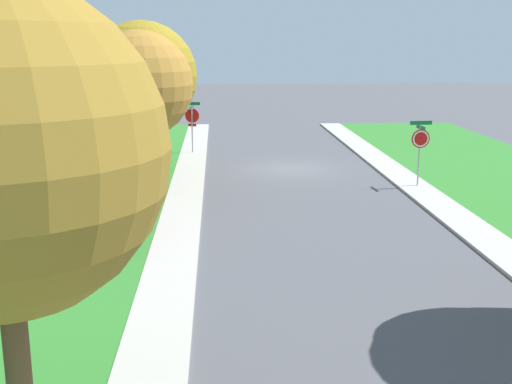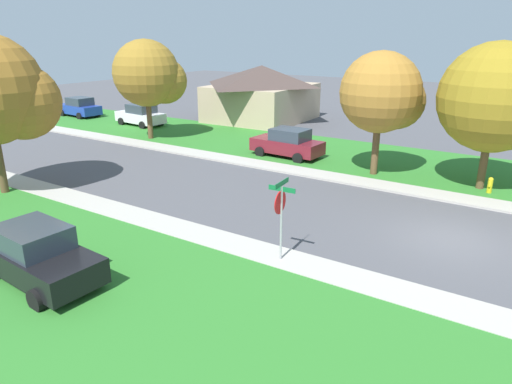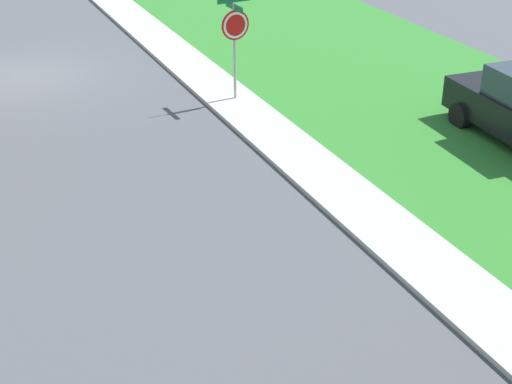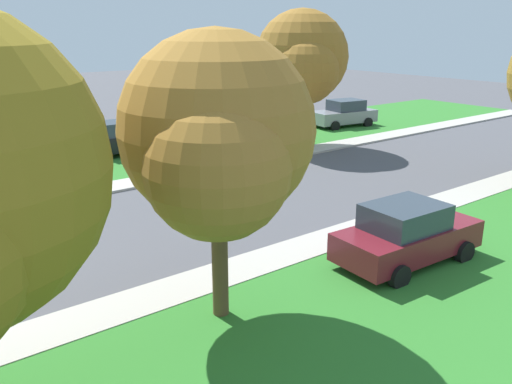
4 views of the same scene
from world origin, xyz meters
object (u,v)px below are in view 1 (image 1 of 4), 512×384
at_px(stop_sign_far_corner, 420,143).
at_px(car_maroon_kerbside_mid, 96,212).
at_px(tree_sidewalk_mid, 134,88).
at_px(fire_hydrant, 158,159).
at_px(stop_sign_near_corner, 192,119).
at_px(tree_sidewalk_near, 137,79).

height_order(stop_sign_far_corner, car_maroon_kerbside_mid, stop_sign_far_corner).
relative_size(tree_sidewalk_mid, fire_hydrant, 7.64).
height_order(car_maroon_kerbside_mid, fire_hydrant, car_maroon_kerbside_mid).
relative_size(stop_sign_near_corner, tree_sidewalk_mid, 0.44).
height_order(stop_sign_near_corner, car_maroon_kerbside_mid, stop_sign_near_corner).
height_order(stop_sign_near_corner, tree_sidewalk_near, tree_sidewalk_near).
bearing_deg(stop_sign_near_corner, tree_sidewalk_mid, 78.96).
bearing_deg(car_maroon_kerbside_mid, tree_sidewalk_near, -90.33).
xyz_separation_m(stop_sign_far_corner, tree_sidewalk_mid, (11.36, 0.60, 2.28)).
distance_m(stop_sign_near_corner, tree_sidewalk_near, 5.32).
height_order(tree_sidewalk_near, fire_hydrant, tree_sidewalk_near).
bearing_deg(tree_sidewalk_mid, tree_sidewalk_near, -84.58).
height_order(tree_sidewalk_mid, fire_hydrant, tree_sidewalk_mid).
xyz_separation_m(stop_sign_near_corner, stop_sign_far_corner, (-9.54, 8.72, 0.01)).
xyz_separation_m(tree_sidewalk_near, tree_sidewalk_mid, (-0.49, 5.12, -0.02)).
xyz_separation_m(stop_sign_near_corner, tree_sidewalk_mid, (1.82, 9.32, 2.29)).
bearing_deg(stop_sign_near_corner, stop_sign_far_corner, 137.57).
distance_m(car_maroon_kerbside_mid, fire_hydrant, 11.22).
xyz_separation_m(stop_sign_far_corner, fire_hydrant, (11.05, -4.80, -1.45)).
relative_size(car_maroon_kerbside_mid, fire_hydrant, 5.29).
relative_size(stop_sign_near_corner, stop_sign_far_corner, 1.00).
bearing_deg(tree_sidewalk_mid, stop_sign_far_corner, -176.99).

